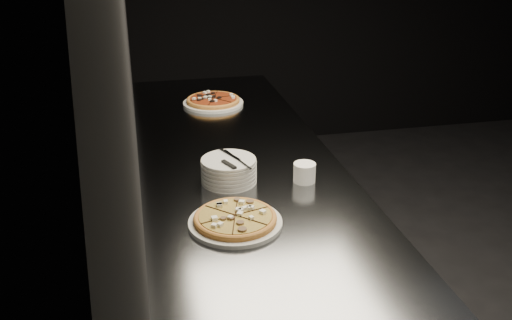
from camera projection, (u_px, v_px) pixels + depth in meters
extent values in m
cube|color=black|center=(127.00, 40.00, 1.86)|extent=(0.02, 5.00, 2.80)
cube|color=slate|center=(242.00, 270.00, 2.31)|extent=(0.70, 2.40, 0.90)
cube|color=slate|center=(240.00, 167.00, 2.12)|extent=(0.74, 2.44, 0.02)
cylinder|color=silver|center=(235.00, 223.00, 1.71)|extent=(0.28, 0.28, 0.01)
cylinder|color=#CF8B3E|center=(235.00, 219.00, 1.71)|extent=(0.31, 0.31, 0.01)
torus|color=#CF8B3E|center=(235.00, 218.00, 1.70)|extent=(0.31, 0.31, 0.02)
cylinder|color=#E4C34C|center=(235.00, 216.00, 1.70)|extent=(0.27, 0.27, 0.01)
cylinder|color=silver|center=(213.00, 103.00, 2.78)|extent=(0.29, 0.29, 0.01)
cylinder|color=#CF8B3E|center=(213.00, 101.00, 2.77)|extent=(0.30, 0.30, 0.01)
torus|color=#CF8B3E|center=(213.00, 100.00, 2.77)|extent=(0.30, 0.30, 0.02)
cylinder|color=maroon|center=(213.00, 99.00, 2.77)|extent=(0.26, 0.26, 0.01)
cylinder|color=silver|center=(229.00, 180.00, 1.98)|extent=(0.19, 0.19, 0.01)
cylinder|color=silver|center=(229.00, 176.00, 1.98)|extent=(0.19, 0.19, 0.01)
cylinder|color=silver|center=(229.00, 172.00, 1.97)|extent=(0.19, 0.19, 0.01)
cylinder|color=silver|center=(229.00, 169.00, 1.97)|extent=(0.19, 0.19, 0.01)
cylinder|color=silver|center=(229.00, 165.00, 1.96)|extent=(0.19, 0.19, 0.01)
cylinder|color=silver|center=(229.00, 161.00, 1.96)|extent=(0.19, 0.19, 0.01)
cube|color=#B2B4B9|center=(229.00, 154.00, 1.99)|extent=(0.06, 0.12, 0.00)
cube|color=black|center=(229.00, 164.00, 1.90)|extent=(0.04, 0.08, 0.01)
cube|color=#B2B4B9|center=(237.00, 159.00, 1.95)|extent=(0.03, 0.19, 0.00)
cylinder|color=white|center=(304.00, 173.00, 1.97)|extent=(0.08, 0.08, 0.07)
cylinder|color=black|center=(305.00, 166.00, 1.96)|extent=(0.06, 0.06, 0.01)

